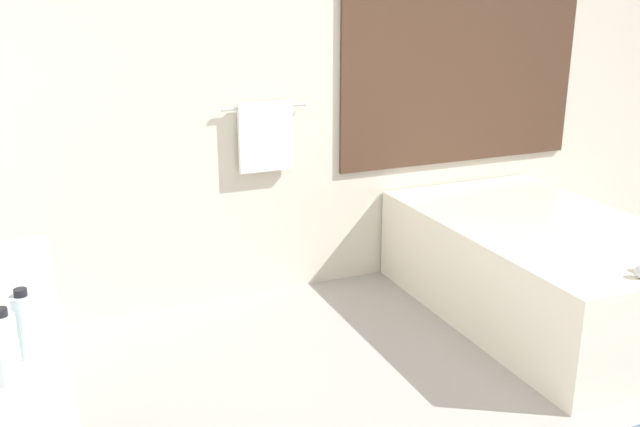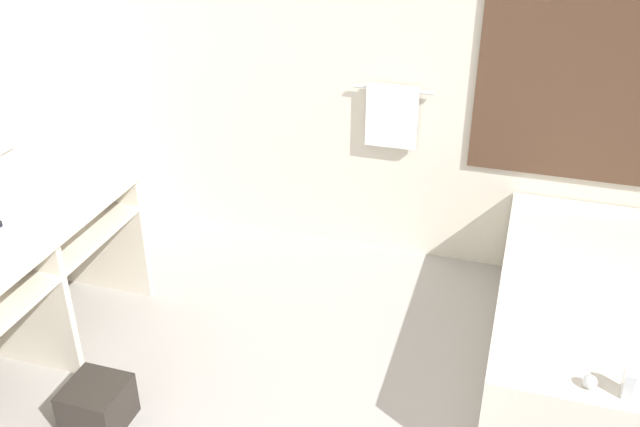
% 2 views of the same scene
% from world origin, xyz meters
% --- Properties ---
extents(wall_back_with_blinds, '(7.40, 0.13, 2.70)m').
position_xyz_m(wall_back_with_blinds, '(0.04, 2.23, 1.35)').
color(wall_back_with_blinds, silver).
rests_on(wall_back_with_blinds, ground_plane).
extents(vanity_counter, '(0.65, 1.53, 0.85)m').
position_xyz_m(vanity_counter, '(-1.86, 0.50, 0.62)').
color(vanity_counter, beige).
rests_on(vanity_counter, ground_plane).
extents(sink_faucet, '(0.09, 0.04, 0.18)m').
position_xyz_m(sink_faucet, '(-2.04, 0.71, 0.94)').
color(sink_faucet, silver).
rests_on(sink_faucet, vanity_counter).
extents(bathtub, '(1.09, 1.80, 0.67)m').
position_xyz_m(bathtub, '(1.03, 1.29, 0.31)').
color(bathtub, silver).
rests_on(bathtub, ground_plane).
extents(water_bottle_2, '(0.06, 0.06, 0.20)m').
position_xyz_m(water_bottle_2, '(-1.64, 0.23, 0.94)').
color(water_bottle_2, silver).
rests_on(water_bottle_2, vanity_counter).
extents(waste_bin, '(0.28, 0.28, 0.23)m').
position_xyz_m(waste_bin, '(-1.28, 0.19, 0.12)').
color(waste_bin, '#2D2823').
rests_on(waste_bin, ground_plane).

